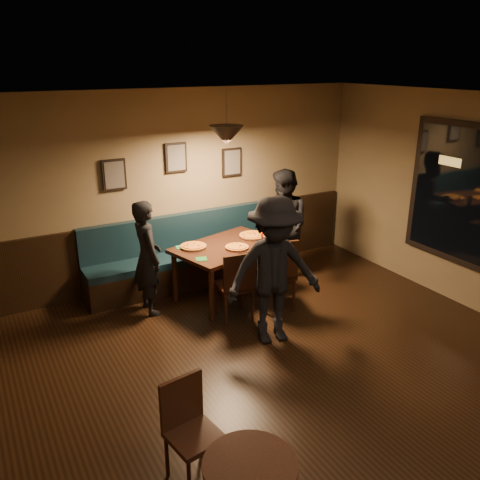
# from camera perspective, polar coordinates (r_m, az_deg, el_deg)

# --- Properties ---
(floor) EXTENTS (7.00, 7.00, 0.00)m
(floor) POSITION_cam_1_polar(r_m,az_deg,el_deg) (5.19, 9.26, -17.95)
(floor) COLOR black
(floor) RESTS_ON ground
(ceiling) EXTENTS (7.00, 7.00, 0.00)m
(ceiling) POSITION_cam_1_polar(r_m,az_deg,el_deg) (4.13, 11.46, 14.48)
(ceiling) COLOR silver
(ceiling) RESTS_ON ground
(wall_back) EXTENTS (6.00, 0.00, 6.00)m
(wall_back) POSITION_cam_1_polar(r_m,az_deg,el_deg) (7.36, -7.25, 5.89)
(wall_back) COLOR #8C704F
(wall_back) RESTS_ON ground
(wainscot) EXTENTS (5.88, 0.06, 1.00)m
(wainscot) POSITION_cam_1_polar(r_m,az_deg,el_deg) (7.60, -6.87, -0.76)
(wainscot) COLOR black
(wainscot) RESTS_ON ground
(booth_bench) EXTENTS (3.00, 0.60, 1.00)m
(booth_bench) POSITION_cam_1_polar(r_m,az_deg,el_deg) (7.37, -6.05, -1.40)
(booth_bench) COLOR #0F232D
(booth_bench) RESTS_ON ground
(picture_left) EXTENTS (0.32, 0.04, 0.42)m
(picture_left) POSITION_cam_1_polar(r_m,az_deg,el_deg) (6.99, -14.14, 7.22)
(picture_left) COLOR black
(picture_left) RESTS_ON wall_back
(picture_center) EXTENTS (0.32, 0.04, 0.42)m
(picture_center) POSITION_cam_1_polar(r_m,az_deg,el_deg) (7.24, -7.31, 9.29)
(picture_center) COLOR black
(picture_center) RESTS_ON wall_back
(picture_right) EXTENTS (0.32, 0.04, 0.42)m
(picture_right) POSITION_cam_1_polar(r_m,az_deg,el_deg) (7.65, -0.95, 8.87)
(picture_right) COLOR black
(picture_right) RESTS_ON wall_back
(pendant_lamp) EXTENTS (0.44, 0.44, 0.25)m
(pendant_lamp) POSITION_cam_1_polar(r_m,az_deg,el_deg) (6.48, -1.55, 11.80)
(pendant_lamp) COLOR black
(pendant_lamp) RESTS_ON ceiling
(dining_table) EXTENTS (1.62, 1.26, 0.77)m
(dining_table) POSITION_cam_1_polar(r_m,az_deg,el_deg) (7.00, -1.41, -3.52)
(dining_table) COLOR black
(dining_table) RESTS_ON floor
(chair_near_left) EXTENTS (0.47, 0.47, 0.95)m
(chair_near_left) POSITION_cam_1_polar(r_m,az_deg,el_deg) (6.38, -0.66, -5.05)
(chair_near_left) COLOR black
(chair_near_left) RESTS_ON floor
(chair_near_right) EXTENTS (0.54, 0.54, 1.00)m
(chair_near_right) POSITION_cam_1_polar(r_m,az_deg,el_deg) (6.67, 4.13, -3.66)
(chair_near_right) COLOR black
(chair_near_right) RESTS_ON floor
(diner_left) EXTENTS (0.37, 0.56, 1.52)m
(diner_left) POSITION_cam_1_polar(r_m,az_deg,el_deg) (6.54, -10.51, -1.99)
(diner_left) COLOR black
(diner_left) RESTS_ON floor
(diner_right) EXTENTS (0.64, 0.82, 1.67)m
(diner_right) POSITION_cam_1_polar(r_m,az_deg,el_deg) (7.46, 5.02, 1.64)
(diner_right) COLOR black
(diner_right) RESTS_ON floor
(diner_front) EXTENTS (1.24, 0.86, 1.76)m
(diner_front) POSITION_cam_1_polar(r_m,az_deg,el_deg) (5.74, 3.91, -3.58)
(diner_front) COLOR black
(diner_front) RESTS_ON floor
(pizza_a) EXTENTS (0.36, 0.36, 0.04)m
(pizza_a) POSITION_cam_1_polar(r_m,az_deg,el_deg) (6.78, -5.34, -0.71)
(pizza_a) COLOR #C56225
(pizza_a) RESTS_ON dining_table
(pizza_b) EXTENTS (0.33, 0.33, 0.04)m
(pizza_b) POSITION_cam_1_polar(r_m,az_deg,el_deg) (6.73, -0.35, -0.81)
(pizza_b) COLOR orange
(pizza_b) RESTS_ON dining_table
(pizza_c) EXTENTS (0.45, 0.45, 0.04)m
(pizza_c) POSITION_cam_1_polar(r_m,az_deg,el_deg) (7.17, 1.44, 0.54)
(pizza_c) COLOR orange
(pizza_c) RESTS_ON dining_table
(soda_glass) EXTENTS (0.09, 0.09, 0.14)m
(soda_glass) POSITION_cam_1_polar(r_m,az_deg,el_deg) (6.87, 3.61, 0.06)
(soda_glass) COLOR black
(soda_glass) RESTS_ON dining_table
(tabasco_bottle) EXTENTS (0.03, 0.03, 0.11)m
(tabasco_bottle) POSITION_cam_1_polar(r_m,az_deg,el_deg) (7.04, 2.50, 0.47)
(tabasco_bottle) COLOR maroon
(tabasco_bottle) RESTS_ON dining_table
(napkin_a) EXTENTS (0.16, 0.16, 0.01)m
(napkin_a) POSITION_cam_1_polar(r_m,az_deg,el_deg) (6.81, -6.70, -0.82)
(napkin_a) COLOR #207B41
(napkin_a) RESTS_ON dining_table
(napkin_b) EXTENTS (0.17, 0.17, 0.01)m
(napkin_b) POSITION_cam_1_polar(r_m,az_deg,el_deg) (6.39, -4.41, -2.17)
(napkin_b) COLOR #1E732B
(napkin_b) RESTS_ON dining_table
(cutlery_set) EXTENTS (0.18, 0.03, 0.00)m
(cutlery_set) POSITION_cam_1_polar(r_m,az_deg,el_deg) (6.53, -0.14, -1.62)
(cutlery_set) COLOR silver
(cutlery_set) RESTS_ON dining_table
(cafe_chair_far) EXTENTS (0.43, 0.43, 0.86)m
(cafe_chair_far) POSITION_cam_1_polar(r_m,az_deg,el_deg) (4.17, -5.22, -21.16)
(cafe_chair_far) COLOR black
(cafe_chair_far) RESTS_ON floor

